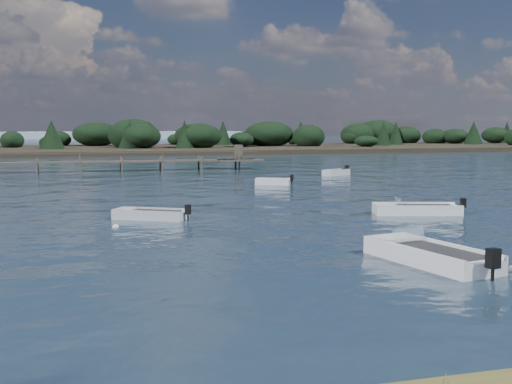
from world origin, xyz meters
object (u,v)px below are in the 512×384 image
object	(u,v)px
dinghy_mid_grey	(150,216)
tender_far_white	(273,183)
dinghy_mid_white_a	(416,211)
tender_far_grey_b	(336,174)
dinghy_near_olive	(429,258)

from	to	relation	value
dinghy_mid_grey	tender_far_white	xyz separation A→B (m)	(11.92, 16.78, 0.01)
tender_far_white	dinghy_mid_white_a	bearing A→B (deg)	-82.60
dinghy_mid_grey	tender_far_grey_b	bearing A→B (deg)	49.74
tender_far_grey_b	dinghy_near_olive	distance (m)	40.21
tender_far_white	dinghy_near_olive	distance (m)	30.56
dinghy_mid_white_a	dinghy_mid_grey	size ratio (longest dim) A/B	1.28
dinghy_mid_grey	dinghy_near_olive	size ratio (longest dim) A/B	0.69
tender_far_white	dinghy_near_olive	xyz separation A→B (m)	(-3.61, -30.34, 0.03)
dinghy_mid_grey	dinghy_near_olive	xyz separation A→B (m)	(8.30, -13.57, 0.04)
dinghy_mid_white_a	dinghy_near_olive	size ratio (longest dim) A/B	0.89
tender_far_white	tender_far_grey_b	bearing A→B (deg)	41.29
dinghy_mid_white_a	tender_far_white	distance (m)	19.00
tender_far_grey_b	dinghy_mid_grey	bearing A→B (deg)	-130.26
dinghy_near_olive	dinghy_mid_white_a	bearing A→B (deg)	62.22
tender_far_grey_b	tender_far_white	size ratio (longest dim) A/B	1.06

